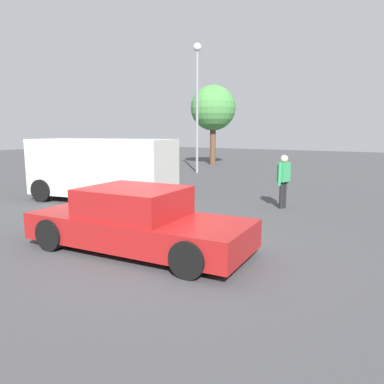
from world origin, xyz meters
name	(u,v)px	position (x,y,z in m)	size (l,w,h in m)	color
ground_plane	(157,250)	(0.00, 0.00, 0.00)	(80.00, 80.00, 0.00)	#424244
sedan_foreground	(137,222)	(-0.35, -0.16, 0.58)	(4.64, 2.16, 1.26)	maroon
dog	(45,223)	(-2.98, -0.38, 0.26)	(0.55, 0.47, 0.42)	olive
van_white	(103,167)	(-4.88, 3.36, 1.13)	(5.12, 2.98, 2.09)	silver
pedestrian	(284,177)	(0.78, 5.36, 0.98)	(0.31, 0.56, 1.64)	black
light_post_near	(197,87)	(-6.54, 12.24, 4.71)	(0.44, 0.44, 7.04)	gray
tree_back_left	(213,108)	(-8.34, 17.32, 3.90)	(3.11, 3.11, 5.49)	brown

